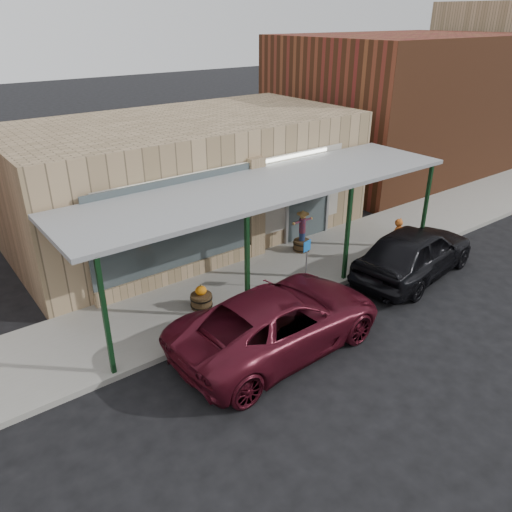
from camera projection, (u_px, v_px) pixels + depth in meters
ground at (355, 336)px, 12.62m from camera, size 120.00×120.00×0.00m
sidewalk at (267, 279)px, 15.17m from camera, size 40.00×3.20×0.15m
storefront at (188, 179)px, 17.56m from camera, size 12.00×6.25×4.20m
awning at (269, 187)px, 13.86m from camera, size 12.00×3.00×3.04m
block_buildings_near at (218, 120)px, 18.66m from camera, size 61.00×8.00×8.00m
barrel_scarecrow at (302, 237)px, 16.64m from camera, size 0.86×0.67×1.43m
barrel_pumpkin at (201, 299)px, 13.47m from camera, size 0.68×0.68×0.69m
handicap_sign at (307, 258)px, 14.10m from camera, size 0.31×0.08×1.50m
parked_sedan at (415, 252)px, 15.17m from camera, size 5.02×2.60×1.63m
car_maroon at (279, 320)px, 11.89m from camera, size 5.56×2.73×1.52m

